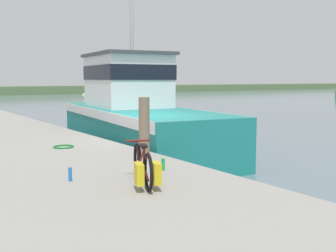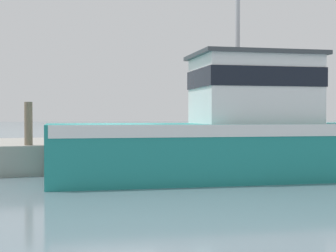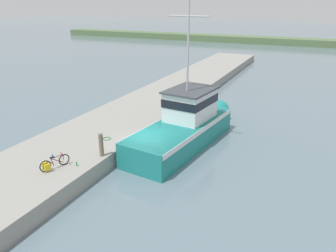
% 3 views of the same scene
% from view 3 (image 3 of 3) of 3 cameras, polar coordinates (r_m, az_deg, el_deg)
% --- Properties ---
extents(ground_plane, '(320.00, 320.00, 0.00)m').
position_cam_3_polar(ground_plane, '(20.97, -3.63, -5.71)').
color(ground_plane, slate).
extents(dock_pier, '(6.20, 80.00, 0.96)m').
position_cam_3_polar(dock_pier, '(23.01, -13.25, -2.44)').
color(dock_pier, gray).
rests_on(dock_pier, ground_plane).
extents(fishing_boat_main, '(4.37, 11.82, 10.10)m').
position_cam_3_polar(fishing_boat_main, '(22.68, 3.09, 0.35)').
color(fishing_boat_main, teal).
rests_on(fishing_boat_main, ground_plane).
extents(bicycle_touring, '(0.79, 1.63, 0.70)m').
position_cam_3_polar(bicycle_touring, '(18.60, -19.56, -6.21)').
color(bicycle_touring, black).
rests_on(bicycle_touring, dock_pier).
extents(mooring_post, '(0.26, 0.26, 1.38)m').
position_cam_3_polar(mooring_post, '(19.23, -11.57, -3.25)').
color(mooring_post, '#756651').
rests_on(mooring_post, dock_pier).
extents(hose_coil, '(0.54, 0.54, 0.04)m').
position_cam_3_polar(hose_coil, '(21.76, -10.62, -2.17)').
color(hose_coil, '#197A2D').
rests_on(hose_coil, dock_pier).
extents(water_bottle_on_curb, '(0.07, 0.07, 0.24)m').
position_cam_3_polar(water_bottle_on_curb, '(19.93, -19.45, -4.99)').
color(water_bottle_on_curb, blue).
rests_on(water_bottle_on_curb, dock_pier).
extents(water_bottle_by_bike, '(0.07, 0.07, 0.24)m').
position_cam_3_polar(water_bottle_by_bike, '(18.65, -15.62, -6.37)').
color(water_bottle_by_bike, green).
rests_on(water_bottle_by_bike, dock_pier).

